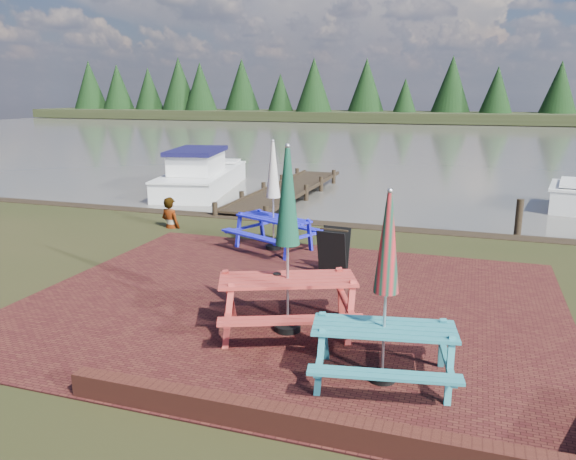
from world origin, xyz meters
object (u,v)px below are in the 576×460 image
Objects in this scene: picnic_table_red at (288,270)px; chalkboard at (334,251)px; jetty at (287,190)px; person at (169,198)px; picnic_table_blue at (273,212)px; boat_jetty at (202,177)px; picnic_table_teal at (384,318)px.

picnic_table_red is 3.02× the size of chalkboard.
picnic_table_red is 2.93m from chalkboard.
person reaches higher than jetty.
picnic_table_red is 1.72× the size of person.
picnic_table_blue is 0.37× the size of boat_jetty.
picnic_table_teal is 9.29m from person.
chalkboard is 0.14× the size of boat_jetty.
jetty is 6.17m from person.
boat_jetty reaches higher than jetty.
person is (2.33, -6.42, 0.46)m from boat_jetty.
boat_jetty is at bearing -55.24° from person.
boat_jetty is at bearing 134.98° from chalkboard.
picnic_table_blue is at bearing 147.58° from chalkboard.
picnic_table_blue is 2.25m from chalkboard.
picnic_table_blue is 3.54m from person.
person is (-6.70, 6.44, -0.04)m from picnic_table_teal.
boat_jetty is (-5.68, 7.57, -0.52)m from picnic_table_blue.
boat_jetty is at bearing 114.92° from picnic_table_teal.
picnic_table_teal reaches higher than boat_jetty.
picnic_table_teal is at bearing -66.44° from jetty.
picnic_table_red reaches higher than picnic_table_blue.
boat_jetty reaches higher than chalkboard.
jetty is at bearing -18.43° from boat_jetty.
picnic_table_teal is at bearing -66.59° from boat_jetty.
jetty is at bearing 119.38° from chalkboard.
picnic_table_teal is 15.73m from boat_jetty.
picnic_table_red is (-1.60, 1.06, 0.13)m from picnic_table_teal.
chalkboard is at bearing -65.82° from jetty.
boat_jetty is (-7.43, 11.80, -0.63)m from picnic_table_red.
jetty is at bearing 103.40° from picnic_table_teal.
jetty is 3.65m from boat_jetty.
picnic_table_red reaches higher than chalkboard.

